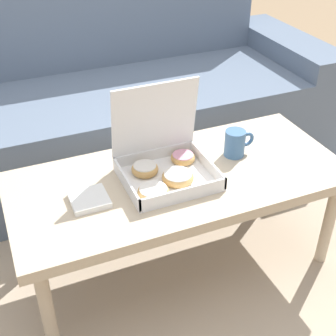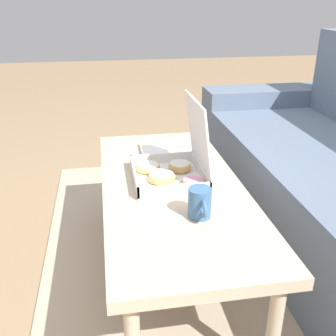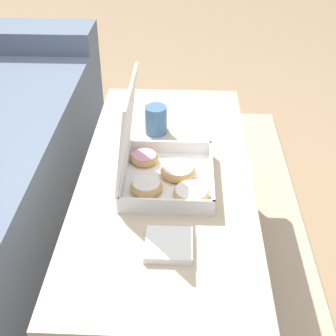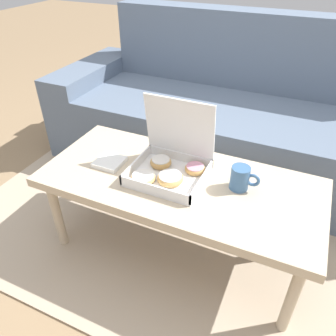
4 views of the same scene
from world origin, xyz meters
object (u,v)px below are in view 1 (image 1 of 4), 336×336
at_px(pastry_box, 164,164).
at_px(coffee_mug, 236,143).
at_px(couch, 110,106).
at_px(coffee_table, 179,185).

distance_m(pastry_box, coffee_mug, 0.30).
xyz_separation_m(couch, coffee_table, (0.00, -0.87, 0.08)).
bearing_deg(coffee_table, pastry_box, 163.44).
bearing_deg(pastry_box, coffee_table, -16.56).
bearing_deg(coffee_mug, couch, 106.79).
bearing_deg(coffee_table, coffee_mug, 10.54).
bearing_deg(pastry_box, couch, 86.41).
height_order(couch, coffee_table, couch).
xyz_separation_m(pastry_box, coffee_mug, (0.30, 0.03, -0.00)).
distance_m(couch, coffee_table, 0.87).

